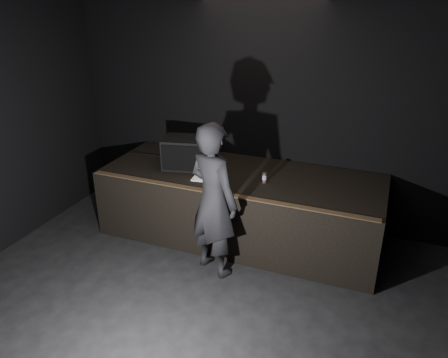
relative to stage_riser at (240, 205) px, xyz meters
name	(u,v)px	position (x,y,z in m)	size (l,w,h in m)	color
room_walls	(129,181)	(0.00, -2.73, 1.52)	(6.10, 7.10, 3.52)	black
stage_riser	(240,205)	(0.00, 0.00, 0.00)	(4.00, 1.50, 1.00)	black
riser_lip	(223,194)	(0.00, -0.71, 0.51)	(3.92, 0.10, 0.01)	brown
stage_monitor	(187,153)	(-0.83, -0.04, 0.72)	(0.76, 0.62, 0.45)	black
cable	(156,156)	(-1.48, 0.18, 0.51)	(0.02, 0.02, 0.87)	black
laptop	(204,174)	(-0.44, -0.31, 0.55)	(0.32, 0.30, 0.20)	white
beer_can	(264,178)	(0.40, -0.16, 0.57)	(0.06, 0.06, 0.15)	silver
plastic_cup	(222,168)	(-0.28, -0.02, 0.55)	(0.08, 0.08, 0.10)	white
wii_remote	(206,181)	(-0.34, -0.45, 0.52)	(0.04, 0.17, 0.03)	white
person	(213,200)	(-0.03, -0.95, 0.51)	(0.74, 0.49, 2.03)	black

